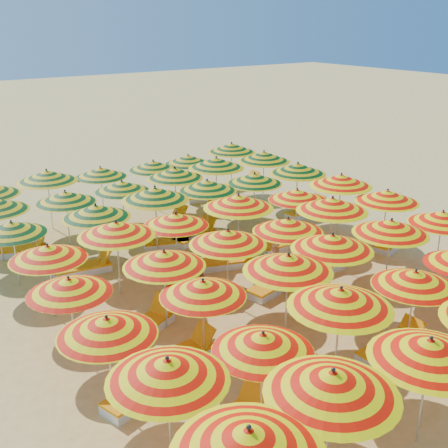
{
  "coord_description": "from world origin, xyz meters",
  "views": [
    {
      "loc": [
        -8.77,
        -12.02,
        7.27
      ],
      "look_at": [
        0.0,
        0.5,
        1.6
      ],
      "focal_mm": 45.0,
      "sensor_mm": 36.0,
      "label": 1
    }
  ],
  "objects_px": {
    "umbrella_37": "(65,197)",
    "lounger_3": "(391,348)",
    "lounger_11": "(391,243)",
    "lounger_19": "(167,223)",
    "umbrella_16": "(391,227)",
    "lounger_8": "(146,326)",
    "umbrella_9": "(415,279)",
    "lounger_22": "(202,196)",
    "umbrella_27": "(238,202)",
    "umbrella_30": "(12,228)",
    "umbrella_45": "(153,165)",
    "lounger_7": "(348,304)",
    "umbrella_43": "(47,176)",
    "umbrella_32": "(155,194)",
    "lounger_23": "(241,185)",
    "lounger_9": "(274,286)",
    "umbrella_40": "(216,163)",
    "umbrella_26": "(176,220)",
    "umbrella_19": "(164,259)",
    "umbrella_20": "(228,237)",
    "umbrella_7": "(263,343)",
    "umbrella_14": "(288,263)",
    "umbrella_28": "(297,195)",
    "umbrella_12": "(107,327)",
    "lounger_17": "(306,212)",
    "lounger_6": "(180,356)",
    "umbrella_35": "(298,169)",
    "umbrella_46": "(188,159)",
    "lounger_18": "(20,251)",
    "umbrella_22": "(332,204)",
    "umbrella_17": "(443,218)",
    "umbrella_38": "(122,186)",
    "umbrella_25": "(116,229)",
    "umbrella_44": "(101,172)",
    "umbrella_13": "(203,288)",
    "umbrella_0": "(248,442)",
    "lounger_13": "(284,244)",
    "umbrella_21": "(288,225)",
    "umbrella_15": "(332,242)",
    "umbrella_24": "(48,252)",
    "lounger_14": "(84,268)",
    "lounger_15": "(168,243)",
    "umbrella_31": "(96,211)",
    "umbrella_33": "(207,186)",
    "beachgoer_a": "(274,262)",
    "umbrella_34": "(254,179)",
    "umbrella_18": "(69,286)",
    "umbrella_23": "(387,196)",
    "lounger_2": "(236,422)",
    "beachgoer_b": "(193,262)",
    "umbrella_1": "(332,383)",
    "lounger_10": "(318,268)"
  },
  "relations": [
    {
      "from": "umbrella_20",
      "to": "umbrella_7",
      "type": "bearing_deg",
      "value": -117.8
    },
    {
      "from": "umbrella_37",
      "to": "lounger_3",
      "type": "height_order",
      "value": "umbrella_37"
    },
    {
      "from": "umbrella_9",
      "to": "lounger_22",
      "type": "height_order",
      "value": "umbrella_9"
    },
    {
      "from": "umbrella_19",
      "to": "umbrella_26",
      "type": "bearing_deg",
      "value": 54.34
    },
    {
      "from": "lounger_3",
      "to": "beachgoer_a",
      "type": "distance_m",
      "value": 4.25
    },
    {
      "from": "lounger_23",
      "to": "beachgoer_b",
      "type": "relative_size",
      "value": 1.1
    },
    {
      "from": "lounger_19",
      "to": "lounger_22",
      "type": "distance_m",
      "value": 3.41
    },
    {
      "from": "umbrella_24",
      "to": "lounger_23",
      "type": "distance_m",
      "value": 12.74
    },
    {
      "from": "umbrella_23",
      "to": "lounger_2",
      "type": "distance_m",
      "value": 10.0
    },
    {
      "from": "umbrella_15",
      "to": "lounger_13",
      "type": "relative_size",
      "value": 1.26
    },
    {
      "from": "lounger_18",
      "to": "umbrella_12",
      "type": "bearing_deg",
      "value": -74.7
    },
    {
      "from": "umbrella_17",
      "to": "umbrella_46",
      "type": "xyz_separation_m",
      "value": [
        -2.2,
        10.39,
        -0.05
      ]
    },
    {
      "from": "umbrella_1",
      "to": "lounger_3",
      "type": "relative_size",
      "value": 1.62
    },
    {
      "from": "umbrella_45",
      "to": "lounger_7",
      "type": "bearing_deg",
      "value": -88.66
    },
    {
      "from": "umbrella_26",
      "to": "umbrella_35",
      "type": "height_order",
      "value": "umbrella_35"
    },
    {
      "from": "umbrella_28",
      "to": "lounger_22",
      "type": "distance_m",
      "value": 6.22
    },
    {
      "from": "umbrella_21",
      "to": "umbrella_13",
      "type": "bearing_deg",
      "value": -155.98
    },
    {
      "from": "umbrella_30",
      "to": "lounger_10",
      "type": "relative_size",
      "value": 1.36
    },
    {
      "from": "umbrella_25",
      "to": "umbrella_19",
      "type": "bearing_deg",
      "value": -85.72
    },
    {
      "from": "umbrella_13",
      "to": "umbrella_34",
      "type": "distance_m",
      "value": 8.57
    },
    {
      "from": "umbrella_35",
      "to": "umbrella_46",
      "type": "relative_size",
      "value": 1.19
    },
    {
      "from": "umbrella_16",
      "to": "lounger_8",
      "type": "height_order",
      "value": "umbrella_16"
    },
    {
      "from": "umbrella_14",
      "to": "umbrella_28",
      "type": "height_order",
      "value": "umbrella_14"
    },
    {
      "from": "umbrella_35",
      "to": "lounger_9",
      "type": "bearing_deg",
      "value": -137.56
    },
    {
      "from": "umbrella_26",
      "to": "lounger_6",
      "type": "bearing_deg",
      "value": -119.92
    },
    {
      "from": "umbrella_46",
      "to": "lounger_13",
      "type": "distance_m",
      "value": 6.45
    },
    {
      "from": "umbrella_46",
      "to": "umbrella_35",
      "type": "bearing_deg",
      "value": -63.35
    },
    {
      "from": "lounger_23",
      "to": "umbrella_19",
      "type": "bearing_deg",
      "value": -134.65
    },
    {
      "from": "umbrella_43",
      "to": "umbrella_32",
      "type": "bearing_deg",
      "value": -63.61
    },
    {
      "from": "umbrella_19",
      "to": "umbrella_44",
      "type": "bearing_deg",
      "value": 76.55
    },
    {
      "from": "umbrella_12",
      "to": "lounger_17",
      "type": "xyz_separation_m",
      "value": [
        10.93,
        6.23,
        -1.65
      ]
    },
    {
      "from": "umbrella_28",
      "to": "umbrella_30",
      "type": "bearing_deg",
      "value": 165.01
    },
    {
      "from": "umbrella_40",
      "to": "umbrella_26",
      "type": "bearing_deg",
      "value": -135.73
    },
    {
      "from": "lounger_11",
      "to": "lounger_19",
      "type": "height_order",
      "value": "same"
    },
    {
      "from": "lounger_14",
      "to": "lounger_15",
      "type": "xyz_separation_m",
      "value": [
        3.09,
        0.32,
        0.0
      ]
    },
    {
      "from": "umbrella_20",
      "to": "beachgoer_b",
      "type": "height_order",
      "value": "umbrella_20"
    },
    {
      "from": "lounger_6",
      "to": "lounger_17",
      "type": "distance_m",
      "value": 10.71
    },
    {
      "from": "umbrella_17",
      "to": "umbrella_38",
      "type": "height_order",
      "value": "umbrella_17"
    },
    {
      "from": "umbrella_26",
      "to": "lounger_11",
      "type": "height_order",
      "value": "umbrella_26"
    },
    {
      "from": "umbrella_27",
      "to": "umbrella_30",
      "type": "distance_m",
      "value": 6.54
    },
    {
      "from": "umbrella_13",
      "to": "umbrella_35",
      "type": "xyz_separation_m",
      "value": [
        7.98,
        5.83,
        0.2
      ]
    },
    {
      "from": "umbrella_16",
      "to": "umbrella_18",
      "type": "relative_size",
      "value": 1.16
    },
    {
      "from": "lounger_23",
      "to": "lounger_9",
      "type": "bearing_deg",
      "value": -120.78
    },
    {
      "from": "umbrella_0",
      "to": "lounger_13",
      "type": "relative_size",
      "value": 1.3
    },
    {
      "from": "umbrella_20",
      "to": "umbrella_33",
      "type": "xyz_separation_m",
      "value": [
        2.19,
        4.3,
        -0.02
      ]
    },
    {
      "from": "umbrella_15",
      "to": "umbrella_19",
      "type": "height_order",
      "value": "umbrella_15"
    },
    {
      "from": "umbrella_9",
      "to": "umbrella_31",
      "type": "distance_m",
      "value": 9.1
    },
    {
      "from": "lounger_18",
      "to": "umbrella_22",
      "type": "bearing_deg",
      "value": -20.11
    },
    {
      "from": "umbrella_12",
      "to": "umbrella_32",
      "type": "distance_m",
      "value": 7.72
    },
    {
      "from": "lounger_19",
      "to": "lounger_22",
      "type": "xyz_separation_m",
      "value": [
        2.8,
        1.96,
        0.0
      ]
    }
  ]
}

